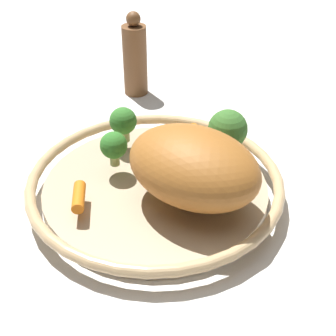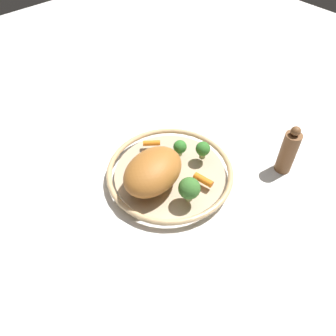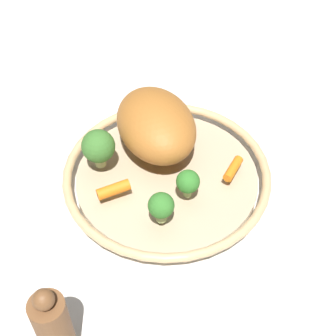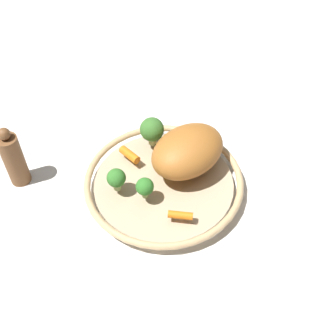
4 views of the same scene
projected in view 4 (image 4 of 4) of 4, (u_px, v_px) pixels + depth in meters
ground_plane at (164, 189)px, 0.93m from camera, size 2.59×2.59×0.00m
serving_bowl at (164, 183)px, 0.92m from camera, size 0.34×0.34×0.03m
roast_chicken_piece at (188, 151)px, 0.90m from camera, size 0.15×0.19×0.09m
baby_carrot_near_rim at (130, 155)px, 0.94m from camera, size 0.05×0.03×0.02m
baby_carrot_center at (180, 215)px, 0.83m from camera, size 0.04×0.05×0.02m
broccoli_floret_large at (152, 130)px, 0.94m from camera, size 0.05×0.05×0.07m
broccoli_floret_mid at (116, 178)px, 0.86m from camera, size 0.04×0.04×0.05m
broccoli_floret_small at (145, 187)px, 0.85m from camera, size 0.04×0.04×0.05m
pepper_mill at (13, 159)px, 0.90m from camera, size 0.04×0.04×0.15m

